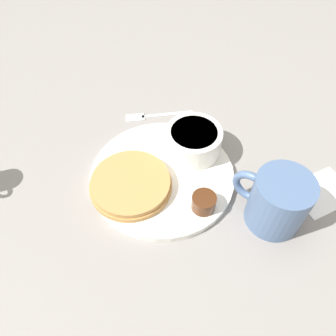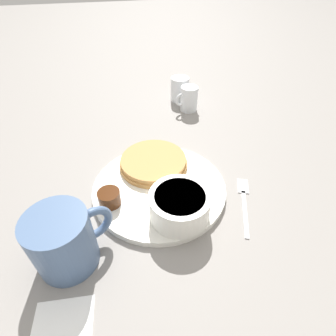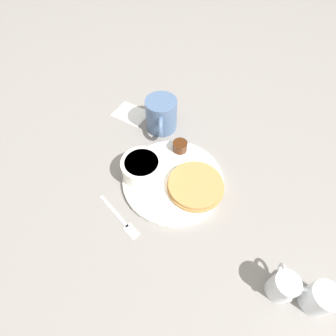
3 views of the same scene
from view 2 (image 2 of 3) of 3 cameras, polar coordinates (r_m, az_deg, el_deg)
The scene contains 10 objects.
ground_plane at distance 0.49m, azimuth -1.89°, elevation -4.83°, with size 4.00×4.00×0.00m, color gray.
plate at distance 0.49m, azimuth -1.90°, elevation -4.34°, with size 0.24×0.24×0.01m.
pancake_stack at distance 0.52m, azimuth -2.79°, elevation 1.34°, with size 0.13×0.13×0.02m.
bowl at distance 0.42m, azimuth 2.51°, elevation -7.96°, with size 0.10×0.10×0.05m.
syrup_cup at distance 0.46m, azimuth -12.64°, elevation -6.36°, with size 0.04×0.04×0.03m.
butter_ramekin at distance 0.41m, azimuth 1.74°, elevation -11.05°, with size 0.04×0.04×0.04m.
coffee_mug at distance 0.39m, azimuth -21.64°, elevation -14.43°, with size 0.09×0.11×0.09m.
creamer_pitcher_near at distance 0.72m, azimuth 4.55°, elevation 14.85°, with size 0.05×0.07×0.07m.
creamer_pitcher_far at distance 0.78m, azimuth 2.60°, elevation 16.82°, with size 0.08×0.05×0.07m.
fork at distance 0.49m, azimuth 16.20°, elevation -6.37°, with size 0.13×0.06×0.00m.
Camera 2 is at (-0.34, 0.06, 0.35)m, focal length 28.00 mm.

